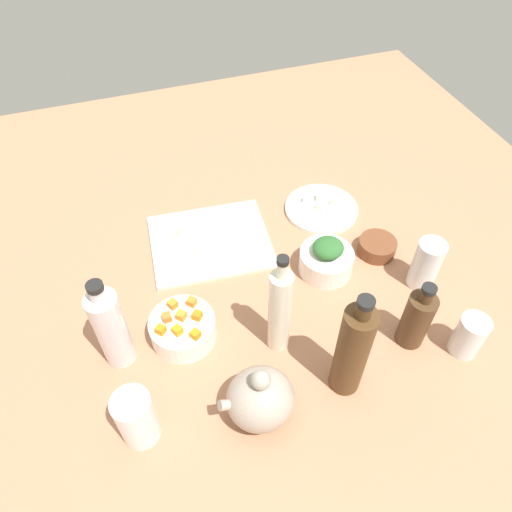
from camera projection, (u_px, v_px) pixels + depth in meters
The scene contains 30 objects.
tabletop at pixel (256, 273), 121.20cm from camera, with size 190.00×190.00×3.00cm, color #AC7253.
cutting_board at pixel (210, 242), 125.82cm from camera, with size 30.39×25.53×1.00cm, color silver.
plate_tofu at pixel (321, 209), 134.17cm from camera, with size 20.21×20.21×1.20cm, color white.
bowl_greens at pixel (326, 261), 117.81cm from camera, with size 13.15×13.15×6.07cm, color white.
bowl_carrots at pixel (183, 329), 104.89cm from camera, with size 14.34×14.34×5.80cm, color white.
bowl_small_side at pixel (377, 247), 122.58cm from camera, with size 9.54×9.54×3.92cm, color brown.
teapot at pixel (260, 398), 90.70cm from camera, with size 14.90×12.68×15.10cm.
bottle_0 at pixel (280, 310), 97.08cm from camera, with size 4.72×4.72×27.77cm.
bottle_1 at pixel (417, 319), 100.95cm from camera, with size 5.98×5.98×18.24cm.
bottle_2 at pixel (111, 328), 95.83cm from camera, with size 6.37×6.37×24.48cm.
bottle_3 at pixel (352, 350), 90.39cm from camera, with size 6.32×6.32×28.12cm.
drinking_glass_0 at pixel (469, 336), 101.06cm from camera, with size 6.23×6.23×10.26cm, color white.
drinking_glass_1 at pixel (136, 418), 87.66cm from camera, with size 7.18×7.18×13.06cm, color white.
drinking_glass_2 at pixel (426, 264), 112.37cm from camera, with size 6.46×6.46×13.33cm, color white.
carrot_cube_0 at pixel (177, 330), 100.12cm from camera, with size 1.80×1.80×1.80cm, color orange.
carrot_cube_1 at pixel (197, 315), 102.64cm from camera, with size 1.80×1.80×1.80cm, color orange.
carrot_cube_2 at pixel (167, 317), 102.32cm from camera, with size 1.80×1.80×1.80cm, color orange.
carrot_cube_3 at pixel (173, 304), 104.63cm from camera, with size 1.80×1.80×1.80cm, color orange.
carrot_cube_4 at pixel (195, 334), 99.47cm from camera, with size 1.80×1.80×1.80cm, color orange.
carrot_cube_5 at pixel (192, 302), 105.06cm from camera, with size 1.80×1.80×1.80cm, color orange.
carrot_cube_6 at pixel (161, 330), 100.22cm from camera, with size 1.80×1.80×1.80cm, color orange.
carrot_cube_7 at pixel (181, 316), 102.61cm from camera, with size 1.80×1.80×1.80cm, color orange.
chopped_greens_mound at pixel (328, 248), 114.13cm from camera, with size 7.59×7.20×3.84cm, color #2C612C.
tofu_cube_0 at pixel (321, 197), 134.96cm from camera, with size 2.20×2.20×2.20cm, color #F5F1CD.
tofu_cube_1 at pixel (308, 199), 134.35cm from camera, with size 2.20×2.20×2.20cm, color white.
tofu_cube_2 at pixel (321, 207), 132.25cm from camera, with size 2.20×2.20×2.20cm, color white.
tofu_cube_3 at pixel (336, 202), 133.63cm from camera, with size 2.20×2.20×2.20cm, color white.
dumpling_0 at pixel (199, 247), 121.79cm from camera, with size 5.73×4.99×2.95cm, color beige.
dumpling_1 at pixel (221, 248), 121.55cm from camera, with size 5.32×4.97×2.94cm, color beige.
dumpling_2 at pixel (184, 235), 125.12cm from camera, with size 5.99×5.84×2.49cm, color beige.
Camera 1 is at (25.13, 73.75, 94.44)cm, focal length 33.77 mm.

